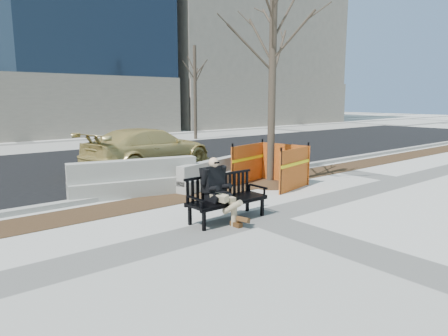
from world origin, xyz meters
The scene contains 11 objects.
ground centered at (0.00, 0.00, 0.00)m, with size 120.00×120.00×0.00m, color beige.
mulch_strip centered at (0.00, 2.60, 0.00)m, with size 40.00×1.20×0.02m, color #47301C.
asphalt_street centered at (0.00, 8.80, 0.00)m, with size 60.00×10.40×0.01m, color black.
curb centered at (0.00, 3.55, 0.06)m, with size 60.00×0.25×0.12m, color #9E9B93.
bench centered at (-0.62, 0.29, 0.00)m, with size 1.80×0.65×0.96m, color black, non-canonical shape.
seated_man centered at (-0.87, 0.34, 0.00)m, with size 0.56×0.94×1.31m, color black, non-canonical shape.
tree_fence centered at (2.48, 2.08, 0.00)m, with size 2.51×2.51×6.28m, color orange, non-canonical shape.
sedan centered at (1.24, 6.93, 0.00)m, with size 2.05×5.04×1.46m, color tan.
jersey_barrier_left centered at (-1.09, 3.51, 0.00)m, with size 3.31×0.66×0.95m, color #9F9D95, non-canonical shape.
jersey_barrier_right centered at (1.11, 3.17, 0.00)m, with size 2.62×0.52×0.75m, color #A5A19A, non-canonical shape.
far_tree_right centered at (8.76, 14.69, 0.00)m, with size 2.26×2.26×6.11m, color #46392D, non-canonical shape.
Camera 1 is at (-5.80, -5.94, 2.51)m, focal length 32.36 mm.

